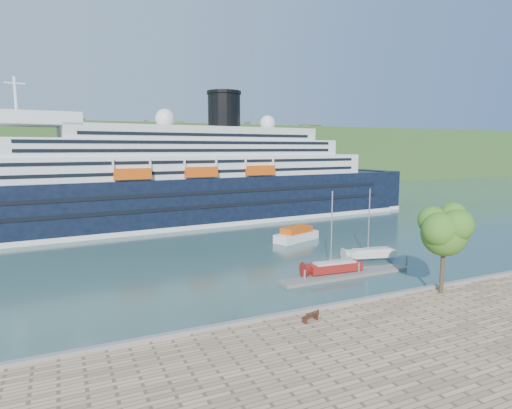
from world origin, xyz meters
name	(u,v)px	position (x,y,z in m)	size (l,w,h in m)	color
ground	(364,310)	(0.00, 0.00, 0.00)	(400.00, 400.00, 0.00)	#294947
far_hillside	(129,156)	(0.00, 145.00, 12.00)	(400.00, 50.00, 24.00)	#2F5421
quay_coping	(366,299)	(0.00, -0.20, 1.15)	(220.00, 0.50, 0.30)	slate
cruise_ship	(166,157)	(-6.08, 53.23, 13.39)	(119.23, 17.36, 26.77)	black
park_bench	(310,316)	(-7.27, -2.14, 1.50)	(1.55, 0.64, 1.00)	#421F12
promenade_tree	(444,245)	(8.08, -1.50, 5.81)	(5.80, 5.80, 9.61)	#3A681B
floating_pontoon	(346,275)	(4.79, 9.36, 0.19)	(16.92, 2.07, 0.38)	gray
sailboat_red	(335,235)	(3.97, 10.50, 4.82)	(7.47, 2.07, 9.64)	maroon
sailboat_white_far	(372,226)	(12.42, 14.04, 4.65)	(7.20, 2.00, 9.30)	silver
tender_launch	(296,234)	(9.48, 29.05, 1.16)	(8.39, 2.87, 2.32)	#D5490C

